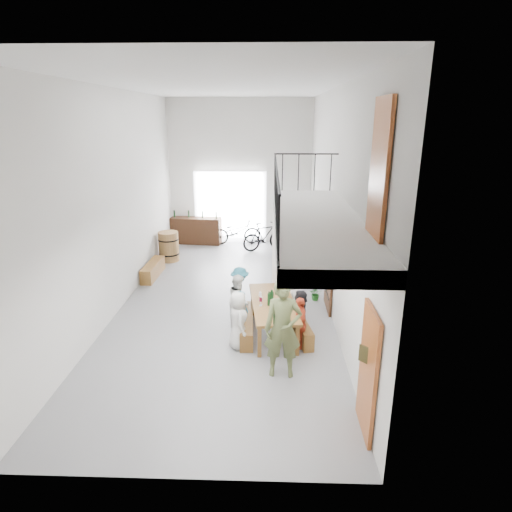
{
  "coord_description": "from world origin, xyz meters",
  "views": [
    {
      "loc": [
        1.16,
        -10.66,
        4.8
      ],
      "look_at": [
        0.83,
        -0.5,
        1.49
      ],
      "focal_mm": 30.0,
      "sensor_mm": 36.0,
      "label": 1
    }
  ],
  "objects_px": {
    "bicycle_near": "(236,232)",
    "host_standing": "(283,329)",
    "tasting_table": "(273,305)",
    "serving_counter": "(196,231)",
    "side_bench": "(153,270)",
    "oak_barrel": "(169,246)",
    "bench_inner": "(247,325)"
  },
  "relations": [
    {
      "from": "bicycle_near",
      "to": "host_standing",
      "type": "bearing_deg",
      "value": 179.32
    },
    {
      "from": "bench_inner",
      "to": "side_bench",
      "type": "xyz_separation_m",
      "value": [
        -3.16,
        3.62,
        0.02
      ]
    },
    {
      "from": "serving_counter",
      "to": "bicycle_near",
      "type": "xyz_separation_m",
      "value": [
        1.59,
        -0.05,
        -0.02
      ]
    },
    {
      "from": "serving_counter",
      "to": "host_standing",
      "type": "distance_m",
      "value": 9.59
    },
    {
      "from": "oak_barrel",
      "to": "bicycle_near",
      "type": "xyz_separation_m",
      "value": [
        2.18,
        2.13,
        -0.02
      ]
    },
    {
      "from": "bench_inner",
      "to": "side_bench",
      "type": "bearing_deg",
      "value": 128.67
    },
    {
      "from": "side_bench",
      "to": "serving_counter",
      "type": "height_order",
      "value": "serving_counter"
    },
    {
      "from": "tasting_table",
      "to": "serving_counter",
      "type": "xyz_separation_m",
      "value": [
        -3.01,
        7.38,
        -0.19
      ]
    },
    {
      "from": "side_bench",
      "to": "host_standing",
      "type": "bearing_deg",
      "value": -53.23
    },
    {
      "from": "side_bench",
      "to": "host_standing",
      "type": "height_order",
      "value": "host_standing"
    },
    {
      "from": "side_bench",
      "to": "bicycle_near",
      "type": "distance_m",
      "value": 4.41
    },
    {
      "from": "bench_inner",
      "to": "host_standing",
      "type": "relative_size",
      "value": 0.91
    },
    {
      "from": "tasting_table",
      "to": "side_bench",
      "type": "height_order",
      "value": "tasting_table"
    },
    {
      "from": "tasting_table",
      "to": "bicycle_near",
      "type": "xyz_separation_m",
      "value": [
        -1.42,
        7.33,
        -0.21
      ]
    },
    {
      "from": "tasting_table",
      "to": "bicycle_near",
      "type": "height_order",
      "value": "bicycle_near"
    },
    {
      "from": "bench_inner",
      "to": "bicycle_near",
      "type": "distance_m",
      "value": 7.39
    },
    {
      "from": "serving_counter",
      "to": "host_standing",
      "type": "height_order",
      "value": "host_standing"
    },
    {
      "from": "host_standing",
      "to": "bicycle_near",
      "type": "distance_m",
      "value": 9.13
    },
    {
      "from": "side_bench",
      "to": "tasting_table",
      "type": "bearing_deg",
      "value": -43.79
    },
    {
      "from": "bench_inner",
      "to": "bicycle_near",
      "type": "height_order",
      "value": "bicycle_near"
    },
    {
      "from": "tasting_table",
      "to": "serving_counter",
      "type": "height_order",
      "value": "serving_counter"
    },
    {
      "from": "oak_barrel",
      "to": "serving_counter",
      "type": "height_order",
      "value": "serving_counter"
    },
    {
      "from": "tasting_table",
      "to": "oak_barrel",
      "type": "height_order",
      "value": "oak_barrel"
    },
    {
      "from": "tasting_table",
      "to": "side_bench",
      "type": "xyz_separation_m",
      "value": [
        -3.76,
        3.6,
        -0.48
      ]
    },
    {
      "from": "serving_counter",
      "to": "oak_barrel",
      "type": "bearing_deg",
      "value": -99.3
    },
    {
      "from": "tasting_table",
      "to": "side_bench",
      "type": "bearing_deg",
      "value": 129.79
    },
    {
      "from": "side_bench",
      "to": "host_standing",
      "type": "distance_m",
      "value": 6.61
    },
    {
      "from": "bench_inner",
      "to": "oak_barrel",
      "type": "relative_size",
      "value": 1.74
    },
    {
      "from": "side_bench",
      "to": "host_standing",
      "type": "relative_size",
      "value": 0.81
    },
    {
      "from": "oak_barrel",
      "to": "bicycle_near",
      "type": "relative_size",
      "value": 0.54
    },
    {
      "from": "side_bench",
      "to": "bicycle_near",
      "type": "xyz_separation_m",
      "value": [
        2.34,
        3.72,
        0.27
      ]
    },
    {
      "from": "tasting_table",
      "to": "side_bench",
      "type": "relative_size",
      "value": 1.51
    }
  ]
}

